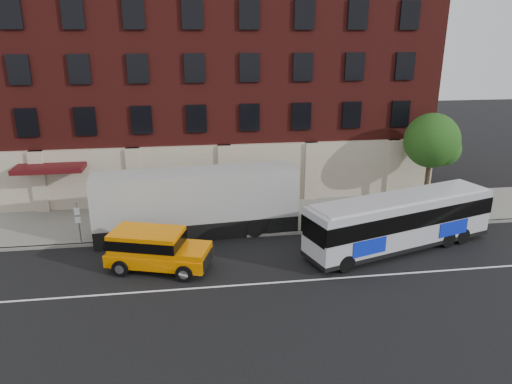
{
  "coord_description": "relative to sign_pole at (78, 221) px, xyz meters",
  "views": [
    {
      "loc": [
        -2.19,
        -18.93,
        11.18
      ],
      "look_at": [
        1.26,
        5.5,
        2.89
      ],
      "focal_mm": 33.02,
      "sensor_mm": 36.0,
      "label": 1
    }
  ],
  "objects": [
    {
      "name": "sidewalk",
      "position": [
        8.5,
        2.85,
        -1.38
      ],
      "size": [
        60.0,
        6.0,
        0.15
      ],
      "primitive_type": "cube",
      "color": "gray",
      "rests_on": "ground"
    },
    {
      "name": "kerb",
      "position": [
        8.5,
        -0.15,
        -1.38
      ],
      "size": [
        60.0,
        0.25,
        0.15
      ],
      "primitive_type": "cube",
      "color": "gray",
      "rests_on": "ground"
    },
    {
      "name": "street_tree",
      "position": [
        22.04,
        3.34,
        2.96
      ],
      "size": [
        3.6,
        3.6,
        6.2
      ],
      "color": "#332319",
      "rests_on": "sidewalk"
    },
    {
      "name": "building",
      "position": [
        8.49,
        10.77,
        6.13
      ],
      "size": [
        30.0,
        12.1,
        15.0
      ],
      "color": "#591815",
      "rests_on": "sidewalk"
    },
    {
      "name": "yellow_suv",
      "position": [
        4.26,
        -3.38,
        -0.29
      ],
      "size": [
        5.43,
        3.47,
        2.02
      ],
      "color": "orange",
      "rests_on": "ground"
    },
    {
      "name": "ground",
      "position": [
        8.5,
        -6.15,
        -1.45
      ],
      "size": [
        120.0,
        120.0,
        0.0
      ],
      "primitive_type": "plane",
      "color": "black",
      "rests_on": "ground"
    },
    {
      "name": "shipping_container",
      "position": [
        6.51,
        0.65,
        0.45
      ],
      "size": [
        11.72,
        3.32,
        3.85
      ],
      "color": "black",
      "rests_on": "ground"
    },
    {
      "name": "sign_pole",
      "position": [
        0.0,
        0.0,
        0.0
      ],
      "size": [
        0.3,
        0.2,
        2.5
      ],
      "color": "slate",
      "rests_on": "ground"
    },
    {
      "name": "lane_line",
      "position": [
        8.5,
        -5.65,
        -1.45
      ],
      "size": [
        60.0,
        0.12,
        0.01
      ],
      "primitive_type": "cube",
      "color": "white",
      "rests_on": "ground"
    },
    {
      "name": "city_bus",
      "position": [
        17.34,
        -2.85,
        0.22
      ],
      "size": [
        11.26,
        5.54,
        3.03
      ],
      "color": "#BABBC4",
      "rests_on": "ground"
    }
  ]
}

